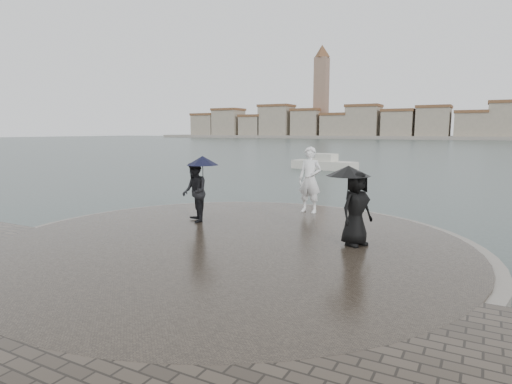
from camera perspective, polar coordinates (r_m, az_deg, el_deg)
The scene contains 7 objects.
ground at distance 8.60m, azimuth -15.86°, elevation -13.71°, with size 400.00×400.00×0.00m, color #2B3835.
kerb_ring at distance 11.17m, azimuth -3.20°, elevation -7.41°, with size 12.50×12.50×0.32m, color gray.
quay_tip at distance 11.16m, azimuth -3.20°, elevation -7.30°, with size 11.90×11.90×0.36m, color #2D261E.
statue at distance 14.76m, azimuth 7.19°, elevation 1.63°, with size 0.82×0.54×2.26m, color white.
visitor_left at distance 13.23m, azimuth -7.99°, elevation 0.81°, with size 1.32×1.17×2.04m.
visitor_right at distance 10.71m, azimuth 12.97°, elevation -0.93°, with size 1.27×1.18×1.95m.
far_skyline at distance 166.81m, azimuth 24.56°, elevation 8.30°, with size 260.00×20.00×37.00m.
Camera 1 is at (5.65, -5.65, 3.16)m, focal length 30.00 mm.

